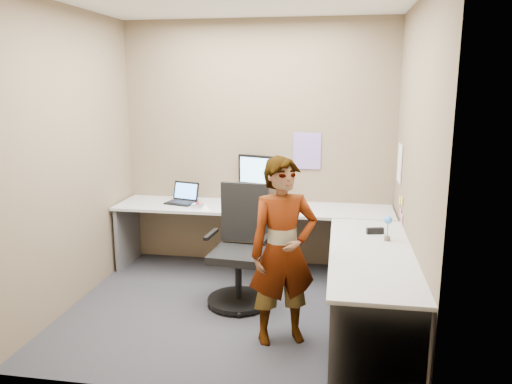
% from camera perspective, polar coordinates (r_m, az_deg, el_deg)
% --- Properties ---
extents(ground, '(3.00, 3.00, 0.00)m').
position_cam_1_polar(ground, '(4.69, -2.51, -13.23)').
color(ground, '#242428').
rests_on(ground, ground).
extents(wall_back, '(3.00, 0.00, 3.00)m').
position_cam_1_polar(wall_back, '(5.55, 0.17, 5.37)').
color(wall_back, brown).
rests_on(wall_back, ground).
extents(wall_right, '(0.00, 2.70, 2.70)m').
position_cam_1_polar(wall_right, '(4.23, 17.63, 2.62)').
color(wall_right, brown).
rests_on(wall_right, ground).
extents(wall_left, '(0.00, 2.70, 2.70)m').
position_cam_1_polar(wall_left, '(4.83, -20.40, 3.56)').
color(wall_left, brown).
rests_on(wall_left, ground).
extents(desk, '(2.98, 2.58, 0.73)m').
position_cam_1_polar(desk, '(4.76, 3.57, -5.21)').
color(desk, '#BEBEBE').
rests_on(desk, ground).
extents(paper_ream, '(0.36, 0.31, 0.06)m').
position_cam_1_polar(paper_ream, '(5.49, 0.30, -0.96)').
color(paper_ream, red).
rests_on(paper_ream, desk).
extents(monitor, '(0.48, 0.21, 0.46)m').
position_cam_1_polar(monitor, '(5.44, 0.33, 2.21)').
color(monitor, black).
rests_on(monitor, paper_ream).
extents(laptop, '(0.36, 0.33, 0.22)m').
position_cam_1_polar(laptop, '(5.56, -8.32, -0.64)').
color(laptop, black).
rests_on(laptop, desk).
extents(trackball_mouse, '(0.12, 0.08, 0.07)m').
position_cam_1_polar(trackball_mouse, '(5.31, -6.67, -1.55)').
color(trackball_mouse, '#B7B7BC').
rests_on(trackball_mouse, desk).
extents(origami, '(0.10, 0.10, 0.06)m').
position_cam_1_polar(origami, '(5.22, -5.84, -1.72)').
color(origami, white).
rests_on(origami, desk).
extents(stapler, '(0.16, 0.08, 0.05)m').
position_cam_1_polar(stapler, '(4.50, 13.45, -4.34)').
color(stapler, black).
rests_on(stapler, desk).
extents(flower, '(0.07, 0.07, 0.22)m').
position_cam_1_polar(flower, '(4.30, 14.84, -3.58)').
color(flower, brown).
rests_on(flower, desk).
extents(calendar_purple, '(0.30, 0.01, 0.40)m').
position_cam_1_polar(calendar_purple, '(5.48, 5.85, 4.69)').
color(calendar_purple, '#846BB7').
rests_on(calendar_purple, wall_back).
extents(calendar_white, '(0.01, 0.28, 0.38)m').
position_cam_1_polar(calendar_white, '(5.13, 16.10, 3.19)').
color(calendar_white, white).
rests_on(calendar_white, wall_right).
extents(sticky_note_a, '(0.01, 0.07, 0.07)m').
position_cam_1_polar(sticky_note_a, '(4.84, 16.33, -0.97)').
color(sticky_note_a, '#F2E059').
rests_on(sticky_note_a, wall_right).
extents(sticky_note_b, '(0.01, 0.07, 0.07)m').
position_cam_1_polar(sticky_note_b, '(4.92, 16.18, -2.31)').
color(sticky_note_b, pink).
rests_on(sticky_note_b, wall_right).
extents(sticky_note_c, '(0.01, 0.07, 0.07)m').
position_cam_1_polar(sticky_note_c, '(4.81, 16.32, -2.90)').
color(sticky_note_c, pink).
rests_on(sticky_note_c, wall_right).
extents(sticky_note_d, '(0.01, 0.07, 0.07)m').
position_cam_1_polar(sticky_note_d, '(4.99, 16.12, -0.91)').
color(sticky_note_d, '#F2E059').
rests_on(sticky_note_d, wall_right).
extents(office_chair, '(0.58, 0.58, 1.09)m').
position_cam_1_polar(office_chair, '(4.67, -1.81, -7.38)').
color(office_chair, black).
rests_on(office_chair, ground).
extents(person, '(0.64, 0.54, 1.49)m').
position_cam_1_polar(person, '(3.90, 3.11, -6.81)').
color(person, '#999399').
rests_on(person, ground).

